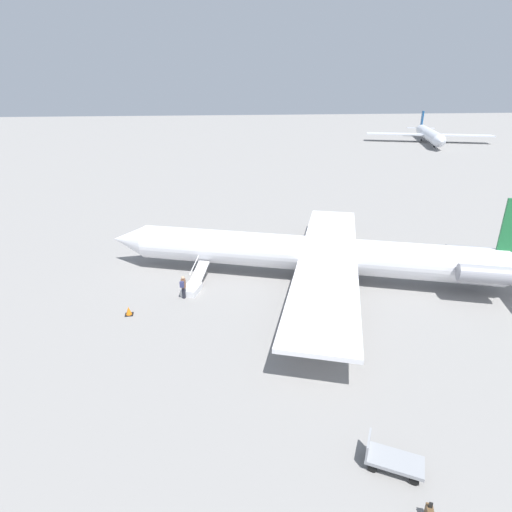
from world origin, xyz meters
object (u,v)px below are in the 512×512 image
at_px(airplane_main, 324,254).
at_px(passenger, 183,286).
at_px(luggage_cart, 391,459).
at_px(boarding_stairs, 193,285).
at_px(airplane_far_left, 429,134).

bearing_deg(airplane_main, passenger, 28.76).
xyz_separation_m(airplane_main, passenger, (11.01, 1.15, -1.17)).
bearing_deg(luggage_cart, boarding_stairs, -35.70).
xyz_separation_m(airplane_main, luggage_cart, (3.32, 17.27, -1.72)).
height_order(airplane_main, luggage_cart, airplane_main).
height_order(airplane_far_left, passenger, airplane_far_left).
bearing_deg(airplane_far_left, passenger, -14.99).
bearing_deg(luggage_cart, airplane_far_left, -90.81).
distance_m(boarding_stairs, passenger, 1.55).
bearing_deg(airplane_far_left, luggage_cart, -7.76).
height_order(passenger, luggage_cart, passenger).
bearing_deg(airplane_main, boarding_stairs, 22.48).
xyz_separation_m(boarding_stairs, passenger, (0.75, 1.21, 0.62)).
bearing_deg(passenger, luggage_cart, -131.71).
bearing_deg(airplane_far_left, airplane_main, -11.14).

